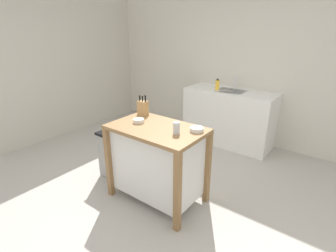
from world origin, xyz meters
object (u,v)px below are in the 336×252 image
at_px(bowl_stoneware_deep, 139,121).
at_px(sink_faucet, 235,82).
at_px(drinking_cup, 176,128).
at_px(bowl_ceramic_wide, 197,129).
at_px(trash_bin, 114,155).
at_px(bottle_dish_soap, 217,85).
at_px(kitchen_island, 157,160).
at_px(knife_block, 143,108).

bearing_deg(bowl_stoneware_deep, sink_faucet, 84.10).
relative_size(drinking_cup, sink_faucet, 0.54).
relative_size(bowl_ceramic_wide, trash_bin, 0.22).
xyz_separation_m(trash_bin, bottle_dish_soap, (0.51, 1.82, 0.68)).
bearing_deg(bottle_dish_soap, bowl_ceramic_wide, -69.40).
bearing_deg(sink_faucet, trash_bin, -109.40).
bearing_deg(kitchen_island, bowl_ceramic_wide, 21.10).
xyz_separation_m(kitchen_island, bottle_dish_soap, (-0.23, 1.84, 0.50)).
xyz_separation_m(bowl_ceramic_wide, bowl_stoneware_deep, (-0.64, -0.17, -0.00)).
bearing_deg(knife_block, kitchen_island, -29.15).
xyz_separation_m(bowl_ceramic_wide, trash_bin, (-1.15, -0.13, -0.59)).
bearing_deg(trash_bin, knife_block, 28.23).
xyz_separation_m(bowl_stoneware_deep, bottle_dish_soap, (0.01, 1.86, 0.09)).
bearing_deg(drinking_cup, sink_faucet, 98.09).
relative_size(kitchen_island, bottle_dish_soap, 5.65).
height_order(bowl_stoneware_deep, bottle_dish_soap, bottle_dish_soap).
relative_size(knife_block, bowl_stoneware_deep, 2.04).
relative_size(kitchen_island, bowl_stoneware_deep, 8.36).
bearing_deg(bottle_dish_soap, knife_block, -95.41).
distance_m(kitchen_island, drinking_cup, 0.52).
bearing_deg(kitchen_island, trash_bin, 178.20).
height_order(knife_block, drinking_cup, knife_block).
bearing_deg(bowl_ceramic_wide, knife_block, 175.44).
bearing_deg(bowl_stoneware_deep, trash_bin, 175.74).
distance_m(drinking_cup, sink_faucet, 2.11).
distance_m(kitchen_island, sink_faucet, 2.13).
bearing_deg(bowl_stoneware_deep, bottle_dish_soap, 89.72).
bearing_deg(trash_bin, kitchen_island, -1.80).
bearing_deg(sink_faucet, drinking_cup, -81.91).
height_order(kitchen_island, sink_faucet, sink_faucet).
height_order(kitchen_island, bottle_dish_soap, bottle_dish_soap).
xyz_separation_m(drinking_cup, trash_bin, (-1.02, 0.04, -0.63)).
distance_m(bowl_stoneware_deep, sink_faucet, 2.10).
height_order(drinking_cup, bottle_dish_soap, bottle_dish_soap).
xyz_separation_m(knife_block, bottle_dish_soap, (0.15, 1.62, 0.02)).
relative_size(trash_bin, bottle_dish_soap, 3.50).
bearing_deg(kitchen_island, drinking_cup, -3.14).
relative_size(bowl_ceramic_wide, bottle_dish_soap, 0.77).
distance_m(drinking_cup, bottle_dish_soap, 1.92).
xyz_separation_m(drinking_cup, bottle_dish_soap, (-0.50, 1.86, 0.05)).
xyz_separation_m(knife_block, trash_bin, (-0.36, -0.19, -0.66)).
distance_m(bowl_stoneware_deep, bottle_dish_soap, 1.86).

